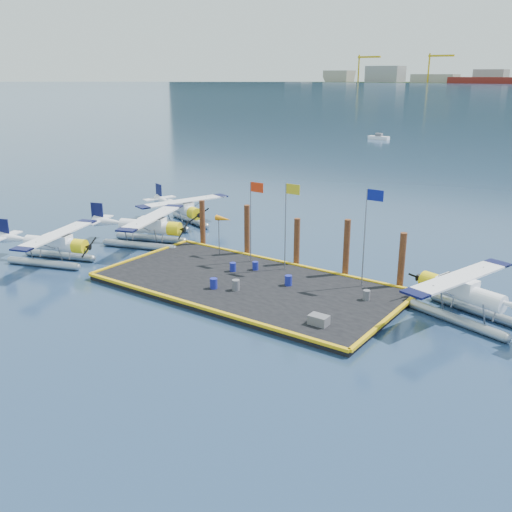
{
  "coord_description": "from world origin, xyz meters",
  "views": [
    {
      "loc": [
        21.09,
        -28.9,
        13.75
      ],
      "look_at": [
        -0.75,
        2.0,
        1.62
      ],
      "focal_mm": 40.0,
      "sensor_mm": 36.0,
      "label": 1
    }
  ],
  "objects": [
    {
      "name": "drum_3",
      "position": [
        -1.2,
        -2.13,
        0.74
      ],
      "size": [
        0.49,
        0.49,
        0.68
      ],
      "primitive_type": "cylinder",
      "color": "navy",
      "rests_on": "dock"
    },
    {
      "name": "drum_5",
      "position": [
        -2.25,
        1.28,
        0.71
      ],
      "size": [
        0.45,
        0.45,
        0.63
      ],
      "primitive_type": "cylinder",
      "color": "navy",
      "rests_on": "dock"
    },
    {
      "name": "dock",
      "position": [
        0.0,
        0.0,
        0.2
      ],
      "size": [
        20.0,
        10.0,
        0.4
      ],
      "primitive_type": "cube",
      "color": "black",
      "rests_on": "ground"
    },
    {
      "name": "piling_0",
      "position": [
        -8.5,
        5.4,
        2.0
      ],
      "size": [
        0.44,
        0.44,
        4.0
      ],
      "primitive_type": "cylinder",
      "color": "#462014",
      "rests_on": "ground"
    },
    {
      "name": "flagpole_red",
      "position": [
        -2.29,
        3.8,
        4.4
      ],
      "size": [
        1.14,
        0.08,
        6.0
      ],
      "color": "gray",
      "rests_on": "dock"
    },
    {
      "name": "drum_2",
      "position": [
        2.47,
        1.16,
        0.74
      ],
      "size": [
        0.48,
        0.48,
        0.68
      ],
      "primitive_type": "cylinder",
      "color": "navy",
      "rests_on": "dock"
    },
    {
      "name": "flagpole_yellow",
      "position": [
        0.7,
        3.8,
        4.51
      ],
      "size": [
        1.14,
        0.08,
        6.2
      ],
      "color": "gray",
      "rests_on": "dock"
    },
    {
      "name": "drum_0",
      "position": [
        -1.12,
        2.45,
        0.7
      ],
      "size": [
        0.43,
        0.43,
        0.6
      ],
      "primitive_type": "cylinder",
      "color": "navy",
      "rests_on": "dock"
    },
    {
      "name": "piling_2",
      "position": [
        0.5,
        5.4,
        1.9
      ],
      "size": [
        0.44,
        0.44,
        3.8
      ],
      "primitive_type": "cylinder",
      "color": "#462014",
      "rests_on": "ground"
    },
    {
      "name": "piling_1",
      "position": [
        -4.0,
        5.4,
        2.1
      ],
      "size": [
        0.44,
        0.44,
        4.2
      ],
      "primitive_type": "cylinder",
      "color": "#462014",
      "rests_on": "ground"
    },
    {
      "name": "seaplane_c",
      "position": [
        -14.93,
        9.94,
        1.42
      ],
      "size": [
        8.54,
        9.12,
        3.27
      ],
      "rotation": [
        0.0,
        0.0,
        -1.89
      ],
      "color": "#8F969C",
      "rests_on": "ground"
    },
    {
      "name": "flagpole_blue",
      "position": [
        6.7,
        3.8,
        4.69
      ],
      "size": [
        1.14,
        0.08,
        6.5
      ],
      "color": "gray",
      "rests_on": "dock"
    },
    {
      "name": "piling_3",
      "position": [
        4.5,
        5.4,
        2.15
      ],
      "size": [
        0.44,
        0.44,
        4.3
      ],
      "primitive_type": "cylinder",
      "color": "#462014",
      "rests_on": "ground"
    },
    {
      "name": "windsock",
      "position": [
        -5.03,
        3.8,
        3.23
      ],
      "size": [
        1.4,
        0.44,
        3.12
      ],
      "color": "gray",
      "rests_on": "dock"
    },
    {
      "name": "seaplane_d",
      "position": [
        13.12,
        3.38,
        1.44
      ],
      "size": [
        8.61,
        9.24,
        3.3
      ],
      "rotation": [
        0.0,
        0.0,
        1.28
      ],
      "color": "#8F969C",
      "rests_on": "ground"
    },
    {
      "name": "ground",
      "position": [
        0.0,
        0.0,
        0.0
      ],
      "size": [
        4000.0,
        4000.0,
        0.0
      ],
      "primitive_type": "plane",
      "color": "navy",
      "rests_on": "ground"
    },
    {
      "name": "drum_4",
      "position": [
        7.76,
        1.81,
        0.71
      ],
      "size": [
        0.44,
        0.44,
        0.62
      ],
      "primitive_type": "cylinder",
      "color": "#5B5A60",
      "rests_on": "dock"
    },
    {
      "name": "seaplane_b",
      "position": [
        -12.65,
        3.32,
        1.46
      ],
      "size": [
        8.76,
        9.35,
        3.35
      ],
      "rotation": [
        0.0,
        0.0,
        -1.25
      ],
      "color": "#8F969C",
      "rests_on": "ground"
    },
    {
      "name": "dock_bumpers",
      "position": [
        0.0,
        0.0,
        0.49
      ],
      "size": [
        20.25,
        10.25,
        0.18
      ],
      "primitive_type": null,
      "color": "#E2AE0D",
      "rests_on": "dock"
    },
    {
      "name": "piling_4",
      "position": [
        8.5,
        5.4,
        2.0
      ],
      "size": [
        0.44,
        0.44,
        4.0
      ],
      "primitive_type": "cylinder",
      "color": "#462014",
      "rests_on": "ground"
    },
    {
      "name": "seaplane_a",
      "position": [
        -15.08,
        -4.12,
        1.37
      ],
      "size": [
        8.24,
        8.8,
        3.15
      ],
      "rotation": [
        0.0,
        0.0,
        -1.25
      ],
      "color": "#8F969C",
      "rests_on": "ground"
    },
    {
      "name": "crate",
      "position": [
        7.15,
        -3.11,
        0.67
      ],
      "size": [
        1.09,
        0.73,
        0.54
      ],
      "primitive_type": "cube",
      "color": "#5B5A60",
      "rests_on": "dock"
    },
    {
      "name": "drum_1",
      "position": [
        0.17,
        -1.55,
        0.75
      ],
      "size": [
        0.49,
        0.49,
        0.69
      ],
      "primitive_type": "cylinder",
      "color": "#5B5A60",
      "rests_on": "dock"
    }
  ]
}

